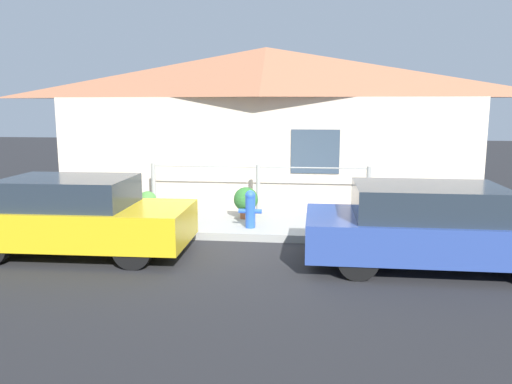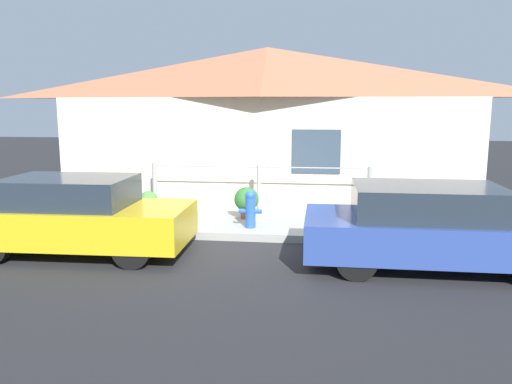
% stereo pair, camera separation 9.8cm
% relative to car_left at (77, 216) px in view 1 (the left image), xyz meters
% --- Properties ---
extents(ground_plane, '(60.00, 60.00, 0.00)m').
position_rel_car_left_xyz_m(ground_plane, '(2.77, 1.11, -0.67)').
color(ground_plane, '#262628').
extents(sidewalk, '(24.00, 2.03, 0.15)m').
position_rel_car_left_xyz_m(sidewalk, '(2.77, 2.12, -0.59)').
color(sidewalk, '#9E9E99').
rests_on(sidewalk, ground_plane).
extents(house, '(10.32, 2.23, 3.93)m').
position_rel_car_left_xyz_m(house, '(2.77, 4.53, 2.45)').
color(house, beige).
rests_on(house, ground_plane).
extents(fence, '(4.90, 0.10, 1.09)m').
position_rel_car_left_xyz_m(fence, '(2.77, 2.99, 0.08)').
color(fence, '#999993').
rests_on(fence, sidewalk).
extents(car_left, '(3.80, 1.73, 1.32)m').
position_rel_car_left_xyz_m(car_left, '(0.00, 0.00, 0.00)').
color(car_left, gold).
rests_on(car_left, ground_plane).
extents(car_right, '(4.07, 1.74, 1.30)m').
position_rel_car_left_xyz_m(car_right, '(5.88, 0.00, -0.01)').
color(car_right, '#2D4793').
rests_on(car_right, ground_plane).
extents(fire_hydrant, '(0.46, 0.20, 0.74)m').
position_rel_car_left_xyz_m(fire_hydrant, '(2.77, 1.63, -0.13)').
color(fire_hydrant, blue).
rests_on(fire_hydrant, sidewalk).
extents(potted_plant_near_hydrant, '(0.52, 0.52, 0.67)m').
position_rel_car_left_xyz_m(potted_plant_near_hydrant, '(2.57, 2.44, -0.13)').
color(potted_plant_near_hydrant, '#9E5638').
rests_on(potted_plant_near_hydrant, sidewalk).
extents(potted_plant_by_fence, '(0.40, 0.40, 0.55)m').
position_rel_car_left_xyz_m(potted_plant_by_fence, '(0.41, 2.41, -0.20)').
color(potted_plant_by_fence, slate).
rests_on(potted_plant_by_fence, sidewalk).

